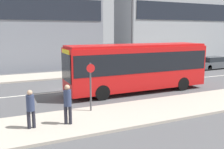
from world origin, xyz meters
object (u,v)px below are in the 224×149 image
Objects in this scene: city_bus at (137,65)px; pedestrian_near_stop at (31,107)px; pedestrian_down_pavement at (68,102)px; parked_car_1 at (213,63)px; street_lamp at (132,26)px; parked_car_0 at (181,66)px; bus_stop_sign at (91,83)px.

city_bus is 6.03× the size of pedestrian_near_stop.
parked_car_1 is at bearing -126.26° from pedestrian_down_pavement.
city_bus is at bearing -156.70° from parked_car_1.
pedestrian_near_stop is 0.22× the size of street_lamp.
city_bus is 7.63m from pedestrian_down_pavement.
street_lamp reaches higher than parked_car_0.
pedestrian_near_stop is 16.83m from street_lamp.
city_bus is 8.87m from street_lamp.
parked_car_1 is 22.99m from pedestrian_near_stop.
parked_car_0 is 2.38× the size of pedestrian_near_stop.
city_bus is 14.28m from parked_car_1.
parked_car_0 is at bearing -119.94° from pedestrian_down_pavement.
city_bus is at bearing -117.76° from pedestrian_down_pavement.
city_bus is 5.55m from bus_stop_sign.
street_lamp reaches higher than city_bus.
pedestrian_near_stop is at bearing -148.97° from parked_car_0.
pedestrian_down_pavement is at bearing -138.93° from city_bus.
pedestrian_down_pavement is at bearing -139.07° from bus_stop_sign.
pedestrian_down_pavement reaches higher than parked_car_1.
parked_car_0 is at bearing 37.19° from city_bus.
city_bus is at bearing 34.62° from bus_stop_sign.
bus_stop_sign reaches higher than pedestrian_near_stop.
parked_car_1 is 1.75× the size of bus_stop_sign.
street_lamp is at bearing 52.40° from bus_stop_sign.
parked_car_0 is at bearing -175.70° from parked_car_1.
street_lamp is at bearing 153.41° from parked_car_0.
parked_car_1 is 2.62× the size of pedestrian_near_stop.
pedestrian_near_stop is at bearing -145.82° from city_bus.
city_bus is at bearing 26.54° from pedestrian_near_stop.
city_bus reaches higher than parked_car_0.
parked_car_0 is 6.52m from street_lamp.
pedestrian_near_stop reaches higher than parked_car_1.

